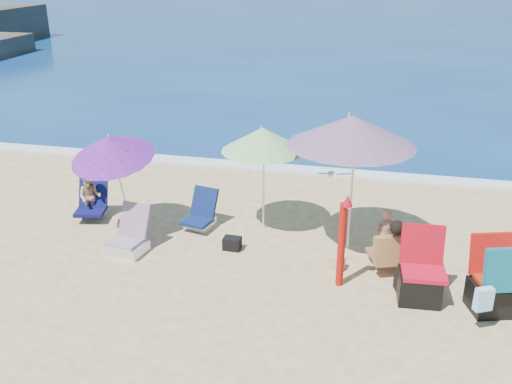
% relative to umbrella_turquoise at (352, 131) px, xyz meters
% --- Properties ---
extents(ground, '(120.00, 120.00, 0.00)m').
position_rel_umbrella_turquoise_xyz_m(ground, '(-1.14, -1.49, -2.08)').
color(ground, '#D8BC84').
rests_on(ground, ground).
extents(sea, '(120.00, 80.00, 0.12)m').
position_rel_umbrella_turquoise_xyz_m(sea, '(-1.14, 43.51, -2.13)').
color(sea, navy).
rests_on(sea, ground).
extents(foam, '(120.00, 0.50, 0.04)m').
position_rel_umbrella_turquoise_xyz_m(foam, '(-1.14, 3.61, -2.06)').
color(foam, white).
rests_on(foam, ground).
extents(umbrella_turquoise, '(2.63, 2.63, 2.37)m').
position_rel_umbrella_turquoise_xyz_m(umbrella_turquoise, '(0.00, 0.00, 0.00)').
color(umbrella_turquoise, silver).
rests_on(umbrella_turquoise, ground).
extents(umbrella_striped, '(1.91, 1.91, 1.94)m').
position_rel_umbrella_turquoise_xyz_m(umbrella_striped, '(-1.54, 0.44, -0.39)').
color(umbrella_striped, white).
rests_on(umbrella_striped, ground).
extents(umbrella_blue, '(1.59, 1.65, 1.98)m').
position_rel_umbrella_turquoise_xyz_m(umbrella_blue, '(-4.01, -0.32, -0.46)').
color(umbrella_blue, silver).
rests_on(umbrella_blue, ground).
extents(furled_umbrella, '(0.21, 0.19, 1.49)m').
position_rel_umbrella_turquoise_xyz_m(furled_umbrella, '(0.03, -1.21, -1.27)').
color(furled_umbrella, '#A2110B').
rests_on(furled_umbrella, ground).
extents(chair_navy, '(0.64, 0.79, 0.70)m').
position_rel_umbrella_turquoise_xyz_m(chair_navy, '(-2.67, 0.26, -1.90)').
color(chair_navy, '#0D1D4D').
rests_on(chair_navy, ground).
extents(chair_rainbow, '(0.67, 0.77, 0.76)m').
position_rel_umbrella_turquoise_xyz_m(chair_rainbow, '(-3.53, -0.91, -1.88)').
color(chair_rainbow, '#DD6D4E').
rests_on(chair_rainbow, ground).
extents(camp_chair_left, '(0.68, 0.66, 1.07)m').
position_rel_umbrella_turquoise_xyz_m(camp_chair_left, '(1.18, -1.34, -1.76)').
color(camp_chair_left, '#B80D23').
rests_on(camp_chair_left, ground).
extents(camp_chair_right, '(0.78, 1.08, 1.11)m').
position_rel_umbrella_turquoise_xyz_m(camp_chair_right, '(2.16, -1.45, -1.68)').
color(camp_chair_right, '#A0240B').
rests_on(camp_chair_right, ground).
extents(person_center, '(0.80, 0.85, 0.96)m').
position_rel_umbrella_turquoise_xyz_m(person_center, '(0.72, -0.54, -1.62)').
color(person_center, tan).
rests_on(person_center, ground).
extents(person_left, '(0.65, 0.76, 0.98)m').
position_rel_umbrella_turquoise_xyz_m(person_left, '(-4.78, 0.15, -1.64)').
color(person_left, tan).
rests_on(person_left, ground).
extents(bag_black_a, '(0.30, 0.23, 0.22)m').
position_rel_umbrella_turquoise_xyz_m(bag_black_a, '(-1.86, -0.47, -1.98)').
color(bag_black_a, black).
rests_on(bag_black_a, ground).
extents(bag_tan, '(0.27, 0.22, 0.21)m').
position_rel_umbrella_turquoise_xyz_m(bag_tan, '(-0.06, -0.74, -1.98)').
color(bag_tan, tan).
rests_on(bag_tan, ground).
extents(bag_black_b, '(0.34, 0.28, 0.23)m').
position_rel_umbrella_turquoise_xyz_m(bag_black_b, '(0.99, -1.13, -1.97)').
color(bag_black_b, black).
rests_on(bag_black_b, ground).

